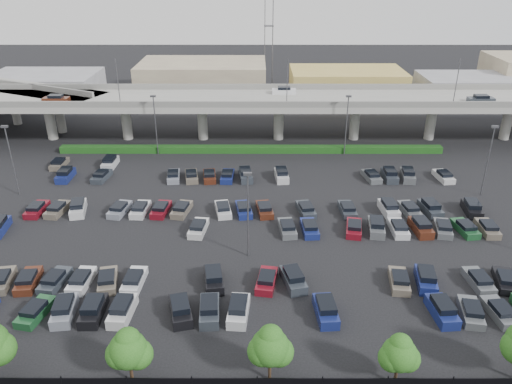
% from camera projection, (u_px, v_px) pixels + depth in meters
% --- Properties ---
extents(ground, '(280.00, 280.00, 0.00)m').
position_uv_depth(ground, '(249.00, 222.00, 64.10)').
color(ground, black).
extents(overpass, '(150.00, 13.00, 15.80)m').
position_uv_depth(overpass, '(250.00, 102.00, 89.98)').
color(overpass, gray).
rests_on(overpass, ground).
extents(hedge, '(66.00, 1.60, 1.10)m').
position_uv_depth(hedge, '(251.00, 149.00, 86.43)').
color(hedge, '#143C11').
rests_on(hedge, ground).
extents(tree_row, '(65.07, 3.66, 5.94)m').
position_uv_depth(tree_row, '(253.00, 347.00, 38.63)').
color(tree_row, '#332316').
rests_on(tree_row, ground).
extents(parked_cars, '(62.87, 41.58, 1.67)m').
position_uv_depth(parked_cars, '(248.00, 235.00, 59.90)').
color(parked_cars, silver).
rests_on(parked_cars, ground).
extents(light_poles, '(66.90, 48.38, 10.30)m').
position_uv_depth(light_poles, '(217.00, 171.00, 63.22)').
color(light_poles, '#4A4A4F').
rests_on(light_poles, ground).
extents(distant_buildings, '(138.00, 24.00, 9.00)m').
position_uv_depth(distant_buildings, '(305.00, 82.00, 118.28)').
color(distant_buildings, gray).
rests_on(distant_buildings, ground).
extents(comm_tower, '(2.40, 2.40, 30.00)m').
position_uv_depth(comm_tower, '(269.00, 23.00, 124.18)').
color(comm_tower, '#4A4A4F').
rests_on(comm_tower, ground).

